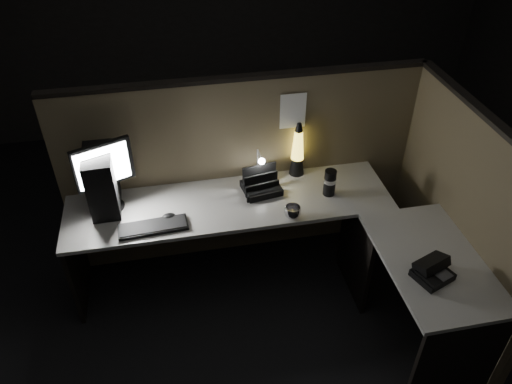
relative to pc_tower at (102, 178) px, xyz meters
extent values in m
plane|color=black|center=(1.00, -0.75, -0.95)|extent=(6.00, 6.00, 0.00)
plane|color=#282623|center=(1.00, 2.25, 0.40)|extent=(6.00, 0.00, 6.00)
cube|color=brown|center=(1.00, 0.18, -0.20)|extent=(2.66, 0.06, 1.50)
cube|color=brown|center=(2.33, -0.65, -0.20)|extent=(0.06, 1.66, 1.50)
cube|color=#ADABA3|center=(0.85, -0.15, -0.23)|extent=(2.30, 0.60, 0.03)
cube|color=#ADABA3|center=(2.00, -0.95, -0.23)|extent=(0.60, 1.00, 0.03)
cube|color=black|center=(-0.28, -0.15, -0.60)|extent=(0.03, 0.55, 0.70)
cube|color=black|center=(2.00, -1.43, -0.60)|extent=(0.55, 0.03, 0.70)
cube|color=black|center=(1.72, -0.45, -0.60)|extent=(0.03, 0.55, 0.70)
cube|color=black|center=(0.00, 0.00, 0.00)|extent=(0.20, 0.42, 0.44)
cylinder|color=black|center=(0.03, -0.05, -0.21)|extent=(0.17, 0.17, 0.01)
cube|color=black|center=(0.03, -0.03, -0.11)|extent=(0.06, 0.05, 0.19)
cube|color=black|center=(0.03, -0.03, 0.13)|extent=(0.38, 0.18, 0.32)
cube|color=white|center=(0.03, -0.05, 0.13)|extent=(0.33, 0.13, 0.27)
cube|color=black|center=(0.31, -0.33, -0.21)|extent=(0.46, 0.18, 0.02)
ellipsoid|color=black|center=(0.42, -0.25, -0.20)|extent=(0.10, 0.08, 0.04)
cube|color=silver|center=(1.10, 0.13, -0.20)|extent=(0.04, 0.06, 0.03)
cylinder|color=silver|center=(1.10, 0.13, -0.09)|extent=(0.01, 0.01, 0.20)
cylinder|color=silver|center=(1.10, 0.06, 0.01)|extent=(0.01, 0.13, 0.01)
sphere|color=white|center=(1.10, -0.02, 0.01)|extent=(0.05, 0.05, 0.05)
cube|color=black|center=(1.09, -0.06, -0.19)|extent=(0.29, 0.26, 0.05)
cube|color=black|center=(1.09, -0.10, -0.15)|extent=(0.26, 0.06, 0.09)
cube|color=black|center=(1.09, 0.01, -0.11)|extent=(0.26, 0.06, 0.17)
cone|color=black|center=(1.40, 0.10, -0.15)|extent=(0.12, 0.12, 0.14)
cone|color=yellow|center=(1.40, 0.10, 0.03)|extent=(0.10, 0.10, 0.23)
sphere|color=#8D3614|center=(1.40, 0.10, -0.04)|extent=(0.05, 0.05, 0.05)
sphere|color=#8D3614|center=(1.40, 0.10, 0.04)|extent=(0.03, 0.03, 0.03)
cone|color=black|center=(1.40, 0.10, 0.18)|extent=(0.06, 0.06, 0.06)
cylinder|color=black|center=(1.56, -0.19, -0.12)|extent=(0.09, 0.09, 0.20)
imported|color=#B8B7BE|center=(1.24, -0.39, -0.17)|extent=(0.12, 0.12, 0.09)
sphere|color=orange|center=(1.38, 0.09, -0.17)|extent=(0.05, 0.05, 0.05)
cube|color=white|center=(1.36, 0.14, 0.30)|extent=(0.19, 0.00, 0.27)
cube|color=black|center=(1.92, -1.09, -0.20)|extent=(0.26, 0.24, 0.05)
cube|color=black|center=(1.92, -1.05, -0.14)|extent=(0.24, 0.19, 0.10)
cube|color=black|center=(1.86, -1.13, -0.17)|extent=(0.10, 0.16, 0.03)
cube|color=#3F3F42|center=(1.96, -1.12, -0.17)|extent=(0.12, 0.12, 0.00)
camera|label=1|loc=(0.50, -2.88, 2.00)|focal=35.00mm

